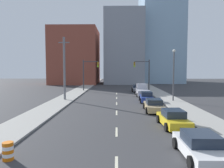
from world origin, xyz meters
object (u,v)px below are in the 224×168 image
traffic_signal_left (88,71)px  sedan_blue (146,97)px  traffic_signal_right (145,71)px  sedan_tan (154,105)px  sedan_white (200,146)px  sedan_gray (137,88)px  sedan_yellow (173,119)px  street_lamp (174,71)px  utility_pole_left_mid (64,68)px  pickup_truck_silver (142,91)px  traffic_barrel (8,151)px

traffic_signal_left → sedan_blue: traffic_signal_left is taller
traffic_signal_right → sedan_tan: (-1.75, -21.65, -3.55)m
sedan_white → sedan_gray: bearing=90.2°
traffic_signal_right → sedan_tan: size_ratio=1.38×
sedan_yellow → sedan_blue: sedan_blue is taller
sedan_tan → street_lamp: bearing=62.6°
street_lamp → sedan_white: bearing=-100.5°
sedan_yellow → sedan_gray: 27.70m
utility_pole_left_mid → sedan_tan: 14.92m
sedan_white → sedan_blue: size_ratio=0.98×
sedan_tan → pickup_truck_silver: (0.33, 14.28, 0.18)m
traffic_signal_left → utility_pole_left_mid: (-1.60, -13.71, 0.62)m
traffic_signal_left → traffic_signal_right: (12.07, 0.00, 0.00)m
traffic_barrel → sedan_gray: (9.93, 34.48, 0.16)m
sedan_yellow → street_lamp: bearing=73.4°
traffic_signal_right → sedan_yellow: (-1.28, -28.17, -3.54)m
sedan_blue → sedan_tan: bearing=-88.1°
traffic_barrel → sedan_white: sedan_white is taller
traffic_barrel → traffic_signal_left: bearing=90.8°
traffic_signal_right → street_lamp: street_lamp is taller
sedan_blue → sedan_gray: bearing=92.5°
utility_pole_left_mid → traffic_barrel: utility_pole_left_mid is taller
sedan_yellow → sedan_tan: sedan_yellow is taller
utility_pole_left_mid → street_lamp: bearing=-2.7°
traffic_signal_right → traffic_barrel: traffic_signal_right is taller
traffic_signal_left → sedan_white: size_ratio=1.50×
traffic_signal_left → sedan_white: (10.62, -34.45, -3.56)m
traffic_signal_left → sedan_white: traffic_signal_left is taller
traffic_signal_left → sedan_gray: bearing=-2.6°
traffic_signal_right → sedan_blue: (-1.67, -14.93, -3.51)m
pickup_truck_silver → traffic_signal_right: bearing=79.2°
utility_pole_left_mid → pickup_truck_silver: utility_pole_left_mid is taller
sedan_gray → sedan_tan: bearing=-88.6°
utility_pole_left_mid → street_lamp: 15.94m
pickup_truck_silver → sedan_blue: bearing=-91.7°
sedan_tan → sedan_gray: (0.10, 21.17, -0.00)m
sedan_tan → sedan_blue: (0.08, 6.72, 0.04)m
pickup_truck_silver → sedan_gray: bearing=92.0°
traffic_signal_left → utility_pole_left_mid: 13.82m
sedan_white → sedan_gray: (-0.19, 33.97, 0.01)m
traffic_barrel → sedan_tan: size_ratio=0.20×
street_lamp → sedan_yellow: bearing=-104.4°
traffic_signal_right → sedan_yellow: 28.43m
traffic_signal_right → utility_pole_left_mid: utility_pole_left_mid is taller
traffic_signal_left → pickup_truck_silver: size_ratio=1.08×
utility_pole_left_mid → sedan_blue: size_ratio=2.08×
pickup_truck_silver → sedan_gray: 6.90m
traffic_signal_left → traffic_barrel: traffic_signal_left is taller
utility_pole_left_mid → sedan_yellow: bearing=-49.4°
sedan_yellow → sedan_gray: bearing=88.6°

